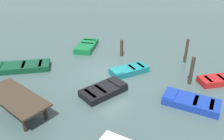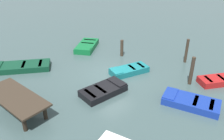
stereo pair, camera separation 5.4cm
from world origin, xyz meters
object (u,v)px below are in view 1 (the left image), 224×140
at_px(mooring_piling_mid_right, 122,48).
at_px(rowboat_dark_green, 19,67).
at_px(mooring_piling_far_left, 192,71).
at_px(rowboat_green, 87,46).
at_px(rowboat_teal, 129,70).
at_px(rowboat_black, 104,90).
at_px(rowboat_blue, 191,102).
at_px(mooring_piling_far_right, 186,51).
at_px(rowboat_red, 224,79).
at_px(dock_segment, 16,98).

bearing_deg(mooring_piling_mid_right, rowboat_dark_green, 62.31).
bearing_deg(mooring_piling_far_left, rowboat_green, 4.61).
relative_size(rowboat_teal, rowboat_black, 1.01).
distance_m(rowboat_blue, rowboat_green, 10.39).
relative_size(rowboat_blue, mooring_piling_far_right, 1.77).
distance_m(rowboat_teal, rowboat_red, 6.14).
xyz_separation_m(mooring_piling_far_left, mooring_piling_mid_right, (5.99, -0.20, -0.26)).
bearing_deg(rowboat_teal, rowboat_dark_green, -31.34).
bearing_deg(mooring_piling_far_right, rowboat_green, 24.81).
distance_m(rowboat_teal, mooring_piling_far_left, 4.08).
bearing_deg(rowboat_black, dock_segment, 161.67).
bearing_deg(dock_segment, rowboat_teal, -105.07).
xyz_separation_m(rowboat_teal, rowboat_red, (-5.18, -3.30, -0.00)).
relative_size(rowboat_teal, mooring_piling_mid_right, 2.15).
bearing_deg(rowboat_red, mooring_piling_mid_right, 134.85).
xyz_separation_m(dock_segment, rowboat_teal, (-1.41, -7.28, -0.60)).
distance_m(dock_segment, rowboat_black, 4.78).
bearing_deg(rowboat_blue, mooring_piling_far_left, -78.81).
xyz_separation_m(rowboat_blue, mooring_piling_far_right, (2.92, -4.75, 0.70)).
height_order(rowboat_blue, rowboat_red, same).
relative_size(rowboat_red, mooring_piling_mid_right, 2.51).
xyz_separation_m(dock_segment, rowboat_blue, (-6.22, -6.80, -0.60)).
distance_m(rowboat_teal, rowboat_dark_green, 7.76).
relative_size(rowboat_dark_green, mooring_piling_mid_right, 3.20).
relative_size(dock_segment, rowboat_green, 1.27).
bearing_deg(rowboat_red, rowboat_blue, -152.07).
height_order(rowboat_black, mooring_piling_far_left, mooring_piling_far_left).
bearing_deg(rowboat_green, dock_segment, -7.22).
height_order(rowboat_blue, mooring_piling_far_left, mooring_piling_far_left).
bearing_deg(rowboat_green, mooring_piling_far_left, 60.76).
distance_m(dock_segment, rowboat_dark_green, 5.05).
relative_size(rowboat_green, mooring_piling_far_left, 1.76).
distance_m(rowboat_dark_green, mooring_piling_mid_right, 7.75).
bearing_deg(rowboat_black, mooring_piling_far_right, -3.91).
relative_size(rowboat_blue, mooring_piling_mid_right, 2.44).
height_order(dock_segment, rowboat_black, dock_segment).
height_order(dock_segment, rowboat_teal, dock_segment).
distance_m(rowboat_blue, mooring_piling_far_right, 5.62).
distance_m(dock_segment, rowboat_green, 9.13).
height_order(rowboat_blue, rowboat_black, same).
bearing_deg(rowboat_teal, mooring_piling_far_left, 131.64).
xyz_separation_m(rowboat_dark_green, mooring_piling_far_right, (-7.79, -9.32, 0.70)).
distance_m(dock_segment, mooring_piling_far_left, 10.24).
height_order(rowboat_green, mooring_piling_far_left, mooring_piling_far_left).
height_order(dock_segment, rowboat_dark_green, dock_segment).
relative_size(dock_segment, rowboat_black, 1.47).
height_order(rowboat_blue, rowboat_green, same).
xyz_separation_m(rowboat_blue, rowboat_teal, (4.81, -0.47, 0.00)).
height_order(dock_segment, mooring_piling_mid_right, mooring_piling_mid_right).
height_order(rowboat_dark_green, rowboat_black, same).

